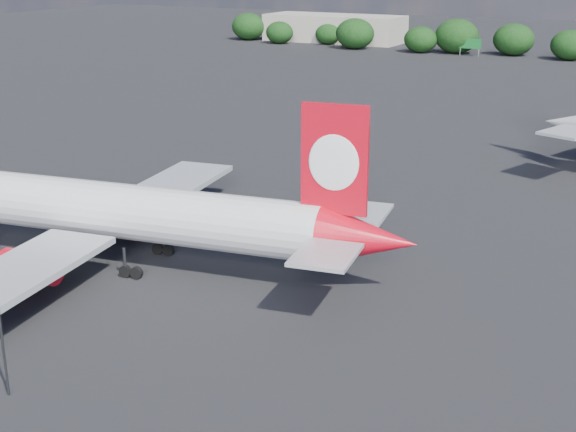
% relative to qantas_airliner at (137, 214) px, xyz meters
% --- Properties ---
extents(ground, '(500.00, 500.00, 0.00)m').
position_rel_qantas_airliner_xyz_m(ground, '(0.47, 44.70, -4.62)').
color(ground, black).
rests_on(ground, ground).
extents(qantas_airliner, '(46.41, 44.29, 15.16)m').
position_rel_qantas_airliner_xyz_m(qantas_airliner, '(0.00, 0.00, 0.00)').
color(qantas_airliner, silver).
rests_on(qantas_airliner, ground).
extents(terminal_building, '(42.00, 16.00, 8.00)m').
position_rel_qantas_airliner_xyz_m(terminal_building, '(-64.53, 176.70, -0.62)').
color(terminal_building, gray).
rests_on(terminal_building, ground).
extents(highway_sign, '(6.00, 0.30, 4.50)m').
position_rel_qantas_airliner_xyz_m(highway_sign, '(-17.53, 160.70, -1.49)').
color(highway_sign, '#125D23').
rests_on(highway_sign, ground).
extents(horizon_treeline, '(206.90, 16.77, 9.19)m').
position_rel_qantas_airliner_xyz_m(horizon_treeline, '(5.87, 165.15, -0.67)').
color(horizon_treeline, black).
rests_on(horizon_treeline, ground).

